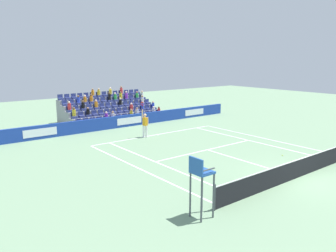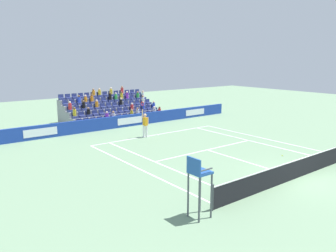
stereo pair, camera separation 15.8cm
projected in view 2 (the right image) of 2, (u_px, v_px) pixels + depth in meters
The scene contains 15 objects.
ground_plane at pixel (298, 178), 16.45m from camera, with size 80.00×80.00×0.00m, color gray.
line_baseline at pixel (157, 135), 25.69m from camera, with size 10.97×0.10×0.01m, color white.
line_service at pixel (207, 150), 21.42m from camera, with size 8.23×0.10×0.01m, color white.
line_centre_service at pixel (246, 162), 18.94m from camera, with size 0.10×6.40×0.01m, color white.
line_singles_sideline_left at pixel (159, 164), 18.61m from camera, with size 0.10×11.89×0.01m, color white.
line_singles_sideline_right at pixel (254, 142), 23.53m from camera, with size 0.10×11.89×0.01m, color white.
line_doubles_sideline_left at pixel (139, 169), 17.79m from camera, with size 0.10×11.89×0.01m, color white.
line_doubles_sideline_right at pixel (266, 139), 24.35m from camera, with size 0.10×11.89×0.01m, color white.
line_centre_mark at pixel (158, 135), 25.61m from camera, with size 0.10×0.20×0.01m, color white.
sponsor_barrier at pixel (129, 120), 28.75m from camera, with size 22.59×0.22×1.02m.
tennis_net at pixel (299, 168), 16.36m from camera, with size 11.97×0.10×1.07m.
tennis_player at pixel (145, 124), 24.65m from camera, with size 0.53×0.36×2.85m.
umpire_chair at pixel (199, 178), 12.05m from camera, with size 0.70×0.70×2.34m.
stadium_stand at pixel (110, 112), 31.46m from camera, with size 8.68×4.75×3.04m.
loose_tennis_ball at pixel (282, 155), 20.07m from camera, with size 0.07×0.07×0.07m, color #D1E533.
Camera 2 is at (14.60, 8.47, 5.79)m, focal length 35.72 mm.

